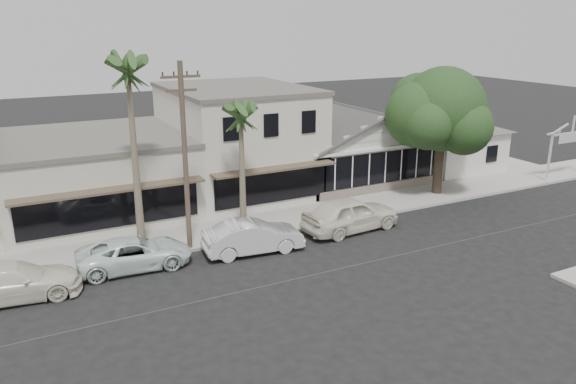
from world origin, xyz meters
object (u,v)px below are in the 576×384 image
utility_pole (185,154)px  car_1 (253,237)px  car_0 (350,214)px  arch_sign (572,135)px  shade_tree (439,111)px  car_2 (135,253)px  car_3 (12,282)px

utility_pole → car_1: (2.63, -1.66, -4.00)m
utility_pole → car_1: 5.06m
car_0 → car_1: bearing=88.8°
arch_sign → shade_tree: (-10.63, 1.61, 2.16)m
car_2 → car_3: size_ratio=0.96×
shade_tree → car_0: bearing=-160.0°
arch_sign → shade_tree: shade_tree is taller
arch_sign → car_1: arch_sign is taller
car_0 → arch_sign: bearing=-90.1°
car_2 → shade_tree: bearing=-78.7°
car_3 → shade_tree: shade_tree is taller
arch_sign → car_3: (-35.21, -1.70, -2.40)m
car_2 → shade_tree: (19.58, 2.55, 4.62)m
car_2 → car_1: bearing=-94.7°
utility_pole → car_1: bearing=-32.4°
car_0 → car_2: bearing=83.0°
arch_sign → car_0: (-19.02, -1.45, -2.24)m
car_3 → car_0: bearing=-83.4°
car_1 → car_3: (-10.44, 0.06, -0.03)m
car_1 → shade_tree: bearing=-70.6°
utility_pole → car_3: 8.94m
arch_sign → shade_tree: size_ratio=0.51×
utility_pole → car_2: size_ratio=1.79×
car_2 → car_3: bearing=102.5°
arch_sign → car_1: (-24.77, -1.76, -2.37)m
car_3 → utility_pole: bearing=-72.7°
arch_sign → car_2: arch_sign is taller
car_2 → shade_tree: shade_tree is taller
car_0 → car_2: (-11.20, 0.50, -0.22)m
car_2 → utility_pole: bearing=-69.5°
car_1 → car_0: bearing=-80.8°
car_1 → car_2: bearing=87.4°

